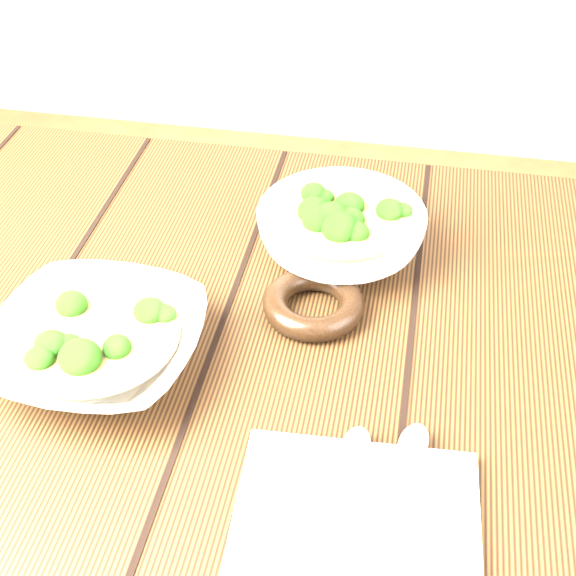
{
  "coord_description": "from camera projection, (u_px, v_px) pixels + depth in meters",
  "views": [
    {
      "loc": [
        0.16,
        -0.57,
        1.33
      ],
      "look_at": [
        0.05,
        0.05,
        0.8
      ],
      "focal_mm": 50.0,
      "sensor_mm": 36.0,
      "label": 1
    }
  ],
  "objects": [
    {
      "name": "spoon_left",
      "position": [
        348.0,
        476.0,
        0.69
      ],
      "size": [
        0.03,
        0.17,
        0.01
      ],
      "color": "beige",
      "rests_on": "napkin"
    },
    {
      "name": "trivet",
      "position": [
        314.0,
        303.0,
        0.86
      ],
      "size": [
        0.12,
        0.12,
        0.03
      ],
      "primitive_type": "torus",
      "rotation": [
        0.0,
        0.0,
        -0.06
      ],
      "color": "black",
      "rests_on": "table"
    },
    {
      "name": "soup_bowl_back",
      "position": [
        341.0,
        231.0,
        0.92
      ],
      "size": [
        0.25,
        0.25,
        0.07
      ],
      "color": "white",
      "rests_on": "table"
    },
    {
      "name": "soup_bowl_front",
      "position": [
        97.0,
        344.0,
        0.79
      ],
      "size": [
        0.22,
        0.22,
        0.06
      ],
      "color": "white",
      "rests_on": "table"
    },
    {
      "name": "table",
      "position": [
        238.0,
        425.0,
        0.9
      ],
      "size": [
        1.2,
        0.8,
        0.75
      ],
      "color": "#3A2410",
      "rests_on": "ground"
    },
    {
      "name": "napkin",
      "position": [
        356.0,
        524.0,
        0.66
      ],
      "size": [
        0.21,
        0.18,
        0.01
      ],
      "primitive_type": "cube",
      "rotation": [
        0.0,
        0.0,
        0.05
      ],
      "color": "beige",
      "rests_on": "table"
    },
    {
      "name": "spoon_right",
      "position": [
        403.0,
        471.0,
        0.69
      ],
      "size": [
        0.05,
        0.17,
        0.01
      ],
      "color": "beige",
      "rests_on": "napkin"
    }
  ]
}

